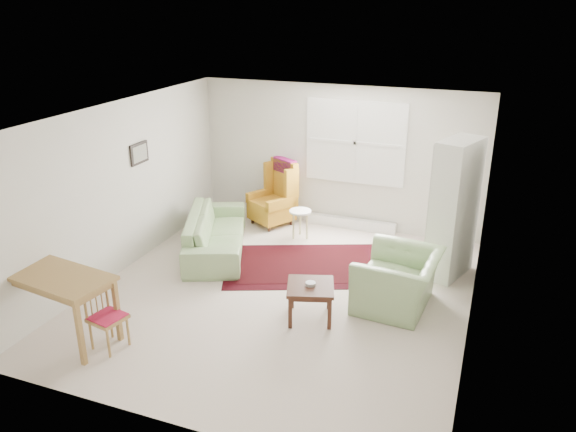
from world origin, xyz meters
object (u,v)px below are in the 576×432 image
(sofa, at_px, (216,225))
(armchair, at_px, (398,275))
(coffee_table, at_px, (310,302))
(desk, at_px, (62,306))
(wingback_chair, at_px, (271,193))
(stool, at_px, (300,224))
(desk_chair, at_px, (107,316))
(cabinet, at_px, (454,209))

(sofa, bearing_deg, armchair, -125.79)
(coffee_table, bearing_deg, desk, -150.78)
(sofa, relative_size, wingback_chair, 1.86)
(coffee_table, distance_m, stool, 2.60)
(sofa, height_order, desk_chair, sofa)
(stool, xyz_separation_m, cabinet, (2.51, -0.49, 0.77))
(sofa, height_order, armchair, armchair)
(armchair, bearing_deg, cabinet, 160.61)
(coffee_table, bearing_deg, armchair, 36.08)
(stool, bearing_deg, desk, -112.75)
(armchair, height_order, desk_chair, armchair)
(sofa, bearing_deg, wingback_chair, -38.78)
(wingback_chair, bearing_deg, coffee_table, -28.75)
(wingback_chair, relative_size, desk, 0.88)
(desk, height_order, desk_chair, desk)
(sofa, xyz_separation_m, wingback_chair, (0.40, 1.39, 0.15))
(desk, relative_size, desk_chair, 1.61)
(armchair, xyz_separation_m, wingback_chair, (-2.66, 2.09, 0.14))
(wingback_chair, relative_size, coffee_table, 2.03)
(armchair, xyz_separation_m, coffee_table, (-0.97, -0.71, -0.21))
(wingback_chair, bearing_deg, stool, 0.45)
(cabinet, bearing_deg, desk_chair, -116.51)
(sofa, height_order, desk, sofa)
(stool, bearing_deg, cabinet, -10.97)
(armchair, height_order, desk, armchair)
(wingback_chair, distance_m, stool, 0.86)
(coffee_table, relative_size, desk_chair, 0.70)
(coffee_table, xyz_separation_m, stool, (-1.00, 2.41, 0.01))
(armchair, xyz_separation_m, desk_chair, (-2.95, -2.15, -0.03))
(armchair, distance_m, stool, 2.61)
(armchair, bearing_deg, sofa, -98.44)
(armchair, relative_size, wingback_chair, 0.97)
(wingback_chair, xyz_separation_m, cabinet, (3.20, -0.88, 0.43))
(sofa, relative_size, stool, 4.38)
(stool, distance_m, desk_chair, 3.98)
(stool, height_order, desk, desk)
(armchair, relative_size, desk, 0.86)
(stool, bearing_deg, desk_chair, -104.35)
(wingback_chair, bearing_deg, desk, -72.12)
(armchair, height_order, coffee_table, armchair)
(stool, distance_m, cabinet, 2.67)
(armchair, xyz_separation_m, desk, (-3.59, -2.17, -0.02))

